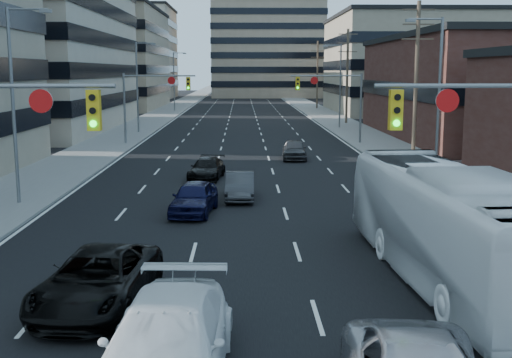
{
  "coord_description": "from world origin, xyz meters",
  "views": [
    {
      "loc": [
        -0.1,
        -9.47,
        6.2
      ],
      "look_at": [
        0.42,
        14.21,
        2.2
      ],
      "focal_mm": 45.0,
      "sensor_mm": 36.0,
      "label": 1
    }
  ],
  "objects_px": {
    "sedan_blue": "(194,198)",
    "transit_bus": "(450,225)",
    "black_pickup": "(98,280)",
    "white_van": "(167,345)"
  },
  "relations": [
    {
      "from": "black_pickup",
      "to": "sedan_blue",
      "type": "relative_size",
      "value": 1.29
    },
    {
      "from": "black_pickup",
      "to": "transit_bus",
      "type": "relative_size",
      "value": 0.44
    },
    {
      "from": "white_van",
      "to": "transit_bus",
      "type": "xyz_separation_m",
      "value": [
        7.6,
        6.22,
        0.86
      ]
    },
    {
      "from": "sedan_blue",
      "to": "transit_bus",
      "type": "bearing_deg",
      "value": -41.77
    },
    {
      "from": "transit_bus",
      "to": "sedan_blue",
      "type": "relative_size",
      "value": 2.94
    },
    {
      "from": "transit_bus",
      "to": "sedan_blue",
      "type": "distance_m",
      "value": 12.53
    },
    {
      "from": "black_pickup",
      "to": "white_van",
      "type": "relative_size",
      "value": 0.92
    },
    {
      "from": "white_van",
      "to": "transit_bus",
      "type": "relative_size",
      "value": 0.48
    },
    {
      "from": "black_pickup",
      "to": "transit_bus",
      "type": "xyz_separation_m",
      "value": [
        9.93,
        1.85,
        0.97
      ]
    },
    {
      "from": "sedan_blue",
      "to": "white_van",
      "type": "bearing_deg",
      "value": -80.64
    }
  ]
}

